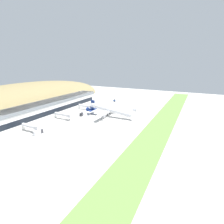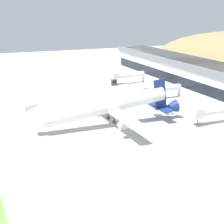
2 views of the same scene
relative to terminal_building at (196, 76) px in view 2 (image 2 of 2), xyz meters
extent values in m
plane|color=#B7B5AF|center=(12.71, -50.67, -7.85)|extent=(352.59, 352.59, 0.00)
cube|color=white|center=(0.00, 0.02, -0.91)|extent=(119.04, 14.20, 13.88)
cube|color=slate|center=(0.00, 0.02, 4.83)|extent=(120.24, 15.40, 2.40)
cube|color=black|center=(0.00, -7.13, -1.60)|extent=(114.28, 0.16, 3.89)
cylinder|color=silver|center=(-31.26, -14.32, -3.85)|extent=(2.60, 14.48, 2.60)
cube|color=silver|center=(-31.26, -21.56, -3.85)|extent=(3.38, 2.86, 2.86)
cylinder|color=slate|center=(-31.26, -21.06, -5.85)|extent=(0.36, 0.36, 4.00)
cylinder|color=silver|center=(-0.34, -14.88, -3.85)|extent=(2.60, 15.59, 2.60)
cube|color=silver|center=(-0.34, -22.67, -3.85)|extent=(3.38, 2.86, 2.86)
cylinder|color=slate|center=(-0.34, -22.17, -5.85)|extent=(0.36, 0.36, 4.00)
cylinder|color=silver|center=(32.74, -14.71, -3.85)|extent=(2.60, 15.26, 2.60)
cube|color=silver|center=(32.74, -22.34, -3.85)|extent=(3.38, 2.86, 2.86)
cylinder|color=slate|center=(32.74, -21.84, -5.85)|extent=(0.36, 0.36, 4.00)
cylinder|color=silver|center=(23.10, -47.89, -1.61)|extent=(4.25, 38.60, 8.79)
cone|color=silver|center=(23.10, -69.26, 0.96)|extent=(4.16, 5.13, 4.69)
cone|color=navy|center=(23.10, -26.11, -4.22)|extent=(4.16, 5.98, 4.79)
cube|color=navy|center=(23.10, -29.48, 0.70)|extent=(0.50, 4.87, 9.42)
cube|color=navy|center=(23.10, -29.27, -3.84)|extent=(11.04, 2.99, 0.71)
cube|color=silver|center=(23.10, -45.99, -2.58)|extent=(37.40, 3.63, 0.88)
cylinder|color=#9E9EA3|center=(11.88, -46.53, -4.06)|extent=(2.30, 3.85, 2.71)
cylinder|color=#9E9EA3|center=(34.32, -46.53, -4.06)|extent=(2.30, 3.85, 2.71)
cylinder|color=#2D2D2D|center=(20.77, -45.99, -4.85)|extent=(0.28, 0.28, 2.20)
cylinder|color=#2D2D2D|center=(20.77, -45.99, -5.95)|extent=(0.45, 1.10, 1.10)
cylinder|color=#2D2D2D|center=(25.44, -45.99, -4.85)|extent=(0.28, 0.28, 2.20)
cylinder|color=#2D2D2D|center=(25.44, -45.99, -5.95)|extent=(0.45, 1.10, 1.10)
cylinder|color=#2D2D2D|center=(23.10, -61.23, -2.91)|extent=(0.22, 0.22, 1.98)
cylinder|color=#2D2D2D|center=(23.10, -61.23, -3.90)|extent=(0.30, 0.82, 0.82)
cube|color=#333338|center=(13.38, -23.99, -6.49)|extent=(2.55, 2.47, 2.71)
cube|color=black|center=(12.10, -23.96, -6.00)|extent=(0.12, 2.06, 1.19)
cube|color=silver|center=(17.30, -24.06, -6.18)|extent=(5.37, 2.53, 3.34)
cube|color=#333338|center=(-29.99, -22.67, -6.51)|extent=(2.11, 2.34, 2.67)
cube|color=black|center=(-28.96, -22.73, -6.03)|extent=(0.18, 1.91, 1.18)
cube|color=silver|center=(-33.11, -22.51, -6.41)|extent=(4.36, 2.46, 2.88)
cube|color=orange|center=(-14.61, -38.68, -7.84)|extent=(0.52, 0.52, 0.03)
cone|color=orange|center=(-14.61, -38.68, -7.55)|extent=(0.40, 0.40, 0.55)
camera|label=1|loc=(-105.71, -113.69, 37.88)|focal=28.00mm
camera|label=2|loc=(121.88, -86.82, 27.74)|focal=60.00mm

